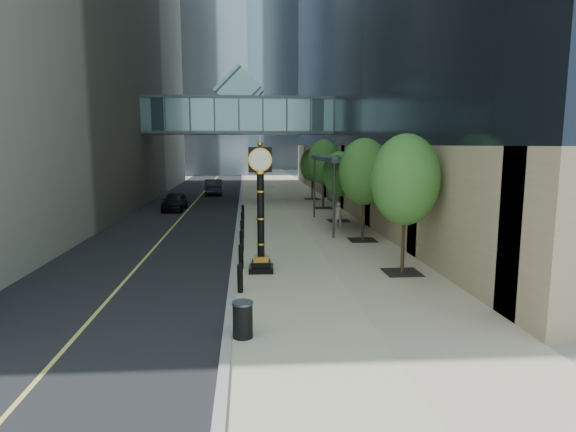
% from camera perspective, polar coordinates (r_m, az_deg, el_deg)
% --- Properties ---
extents(ground, '(320.00, 320.00, 0.00)m').
position_cam_1_polar(ground, '(15.90, 4.23, -10.04)').
color(ground, gray).
rests_on(ground, ground).
extents(road, '(8.00, 180.00, 0.02)m').
position_cam_1_polar(road, '(55.29, -9.69, 3.13)').
color(road, black).
rests_on(road, ground).
extents(sidewalk, '(8.00, 180.00, 0.06)m').
position_cam_1_polar(sidewalk, '(55.21, -1.37, 3.26)').
color(sidewalk, '#B6AC8C').
rests_on(sidewalk, ground).
extents(curb, '(0.25, 180.00, 0.07)m').
position_cam_1_polar(curb, '(55.11, -5.53, 3.22)').
color(curb, gray).
rests_on(curb, ground).
extents(distant_tower_c, '(22.00, 22.00, 65.00)m').
position_cam_1_polar(distant_tower_c, '(137.69, -6.76, 19.91)').
color(distant_tower_c, '#ABC1D8').
rests_on(distant_tower_c, ground).
extents(skywalk, '(17.00, 4.20, 5.80)m').
position_cam_1_polar(skywalk, '(42.96, -5.82, 11.99)').
color(skywalk, slate).
rests_on(skywalk, ground).
extents(entrance_canopy, '(3.00, 8.00, 4.38)m').
position_cam_1_polar(entrance_canopy, '(29.49, 6.68, 6.76)').
color(entrance_canopy, '#383F44').
rests_on(entrance_canopy, ground).
extents(bollard_row, '(0.20, 16.20, 0.90)m').
position_cam_1_polar(bollard_row, '(24.30, -5.47, -2.31)').
color(bollard_row, black).
rests_on(bollard_row, sidewalk).
extents(street_trees, '(2.63, 28.44, 5.40)m').
position_cam_1_polar(street_trees, '(30.44, 6.53, 5.56)').
color(street_trees, black).
rests_on(street_trees, sidewalk).
extents(street_clock, '(1.00, 1.00, 5.10)m').
position_cam_1_polar(street_clock, '(18.76, -3.25, -0.03)').
color(street_clock, black).
rests_on(street_clock, sidewalk).
extents(trash_bin, '(0.57, 0.57, 0.90)m').
position_cam_1_polar(trash_bin, '(12.82, -5.38, -12.26)').
color(trash_bin, black).
rests_on(trash_bin, sidewalk).
extents(pedestrian, '(0.58, 0.38, 1.57)m').
position_cam_1_polar(pedestrian, '(29.11, 5.95, 0.13)').
color(pedestrian, '#ACA59D').
rests_on(pedestrian, sidewalk).
extents(car_near, '(1.71, 4.09, 1.38)m').
position_cam_1_polar(car_near, '(37.97, -13.27, 1.70)').
color(car_near, black).
rests_on(car_near, road).
extents(car_far, '(1.92, 4.81, 1.56)m').
position_cam_1_polar(car_far, '(49.43, -8.79, 3.44)').
color(car_far, black).
rests_on(car_far, road).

